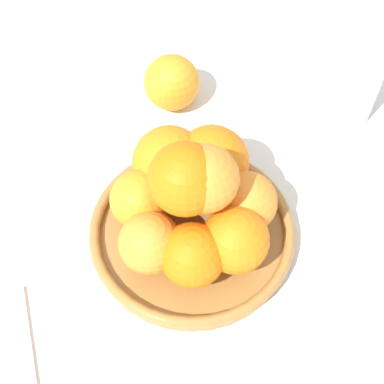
# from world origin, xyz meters

# --- Properties ---
(ground_plane) EXTENTS (4.00, 4.00, 0.00)m
(ground_plane) POSITION_xyz_m (0.00, 0.00, 0.00)
(ground_plane) COLOR silver
(fruit_bowl) EXTENTS (0.23, 0.23, 0.03)m
(fruit_bowl) POSITION_xyz_m (0.00, 0.00, 0.01)
(fruit_bowl) COLOR #A57238
(fruit_bowl) RESTS_ON ground_plane
(orange_pile) EXTENTS (0.18, 0.19, 0.13)m
(orange_pile) POSITION_xyz_m (-0.00, 0.01, 0.07)
(orange_pile) COLOR orange
(orange_pile) RESTS_ON fruit_bowl
(stray_orange) EXTENTS (0.07, 0.07, 0.07)m
(stray_orange) POSITION_xyz_m (-0.07, 0.20, 0.04)
(stray_orange) COLOR orange
(stray_orange) RESTS_ON ground_plane
(drinking_glass) EXTENTS (0.08, 0.08, 0.09)m
(drinking_glass) POSITION_xyz_m (0.15, 0.24, 0.05)
(drinking_glass) COLOR silver
(drinking_glass) RESTS_ON ground_plane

